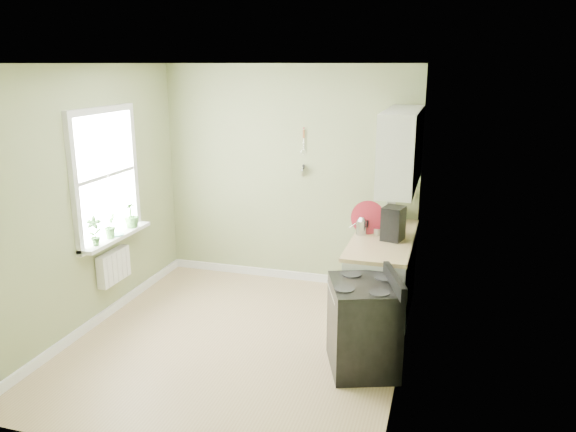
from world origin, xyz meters
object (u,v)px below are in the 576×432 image
(kettle, at_px, (361,226))
(coffee_maker, at_px, (393,224))
(stove, at_px, (363,326))
(stand_mixer, at_px, (390,206))

(kettle, bearing_deg, coffee_maker, -13.79)
(stove, xyz_separation_m, coffee_maker, (0.11, 1.08, 0.66))
(stove, distance_m, stand_mixer, 1.97)
(stove, distance_m, kettle, 1.33)
(stand_mixer, relative_size, kettle, 1.99)
(stove, distance_m, coffee_maker, 1.27)
(stove, xyz_separation_m, stand_mixer, (0.00, 1.86, 0.66))
(stand_mixer, height_order, kettle, stand_mixer)
(stove, relative_size, coffee_maker, 2.65)
(stove, xyz_separation_m, kettle, (-0.23, 1.17, 0.59))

